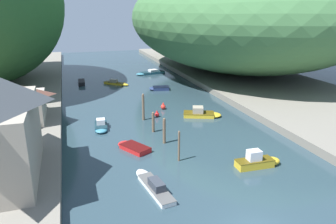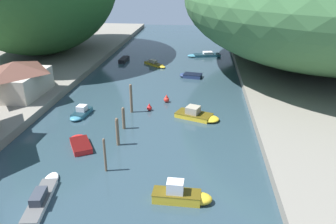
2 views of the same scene
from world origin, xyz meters
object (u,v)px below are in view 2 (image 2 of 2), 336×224
boathouse_shed (16,78)px  channel_buoy_near (167,99)px  boat_moored_right (80,113)px  boat_red_skiff (182,195)px  boat_mid_channel (190,75)px  channel_buoy_far (149,108)px  boat_far_upstream (155,64)px  boat_near_quay (80,143)px  boat_cabin_cruiser (198,115)px  boat_navy_launch (43,195)px  boat_yellow_tender (125,59)px  boat_white_cruiser (204,55)px

boathouse_shed → channel_buoy_near: size_ratio=7.86×
boat_moored_right → boat_red_skiff: bearing=137.7°
boat_mid_channel → channel_buoy_far: 14.77m
boat_far_upstream → boathouse_shed: bearing=5.9°
boathouse_shed → boat_near_quay: size_ratio=1.96×
boat_cabin_cruiser → boat_navy_launch: bearing=-13.6°
boat_far_upstream → channel_buoy_far: (2.25, -20.42, 0.06)m
boat_moored_right → boat_cabin_cruiser: (13.39, 0.84, 0.05)m
boat_yellow_tender → boat_navy_launch: boat_navy_launch is taller
boat_moored_right → boat_near_quay: (2.42, -6.77, -0.10)m
boat_cabin_cruiser → channel_buoy_near: 6.13m
channel_buoy_near → channel_buoy_far: (-1.74, -2.94, -0.05)m
boat_moored_right → boat_white_cruiser: size_ratio=0.57×
boat_cabin_cruiser → boat_red_skiff: bearing=18.5°
boat_navy_launch → channel_buoy_far: 18.00m
boat_near_quay → boat_far_upstream: bearing=54.9°
boat_white_cruiser → boat_near_quay: size_ratio=1.61×
channel_buoy_far → boat_cabin_cruiser: bearing=-16.0°
boat_moored_right → boat_white_cruiser: boat_moored_right is taller
boat_mid_channel → channel_buoy_near: 11.50m
boat_yellow_tender → boathouse_shed: bearing=-108.5°
boat_moored_right → boat_cabin_cruiser: 13.42m
boat_near_quay → channel_buoy_near: channel_buoy_near is taller
boat_near_quay → boat_mid_channel: 25.24m
boat_yellow_tender → boat_red_skiff: size_ratio=1.08×
boat_white_cruiser → boat_far_upstream: (-8.47, -8.08, 0.00)m
boat_moored_right → boat_red_skiff: 18.87m
boat_yellow_tender → boat_mid_channel: (12.65, -9.20, -0.06)m
boat_white_cruiser → channel_buoy_far: channel_buoy_far is taller
boathouse_shed → boat_red_skiff: (22.01, -17.65, -2.64)m
boat_yellow_tender → channel_buoy_far: size_ratio=5.07×
boat_moored_right → boat_yellow_tender: size_ratio=0.83×
boat_moored_right → channel_buoy_far: size_ratio=4.20×
boathouse_shed → boat_near_quay: 15.99m
channel_buoy_far → boat_far_upstream: bearing=96.3°
boathouse_shed → boat_far_upstream: bearing=52.6°
boat_red_skiff → boat_white_cruiser: size_ratio=0.64×
boat_red_skiff → boat_navy_launch: boat_red_skiff is taller
boat_moored_right → channel_buoy_near: boat_moored_right is taller
boat_moored_right → boat_white_cruiser: (13.83, 31.00, -0.05)m
boat_far_upstream → boat_red_skiff: bearing=54.5°
boat_cabin_cruiser → channel_buoy_near: size_ratio=5.12×
boat_far_upstream → channel_buoy_far: 20.54m
boat_moored_right → boat_near_quay: bearing=115.1°
boat_cabin_cruiser → boat_far_upstream: bearing=-138.8°
channel_buoy_near → boat_mid_channel: bearing=77.7°
boat_cabin_cruiser → channel_buoy_near: (-4.05, 4.60, 0.02)m
boathouse_shed → boat_red_skiff: 28.34m
boathouse_shed → boat_far_upstream: size_ratio=1.82×
channel_buoy_far → boat_navy_launch: bearing=-106.4°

